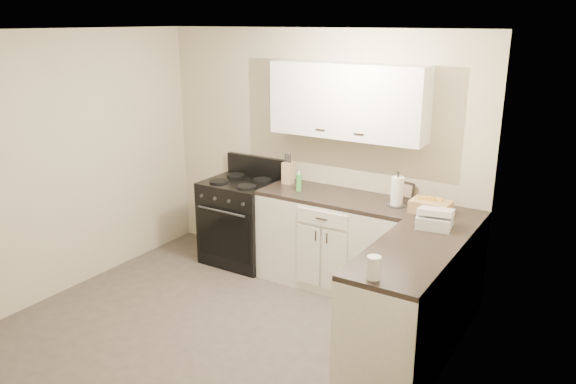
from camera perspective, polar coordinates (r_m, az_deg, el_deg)
The scene contains 20 objects.
floor at distance 4.92m, azimuth -8.11°, elevation -14.66°, with size 3.60×3.60×0.00m, color #473F38.
ceiling at distance 4.19m, azimuth -9.59°, elevation 15.87°, with size 3.60×3.60×0.00m, color white.
wall_back at distance 5.82m, azimuth 2.76°, elevation 3.95°, with size 3.60×3.60×0.00m, color beige.
wall_right at distance 3.55m, azimuth 14.03°, elevation -5.33°, with size 3.60×3.60×0.00m, color beige.
wall_left at distance 5.69m, azimuth -22.74°, elevation 2.32°, with size 3.60×3.60×0.00m, color beige.
base_cabinets_back at distance 5.62m, azimuth 4.94°, elevation -5.15°, with size 1.55×0.60×0.90m, color silver.
base_cabinets_right at distance 4.70m, azimuth 13.13°, elevation -10.23°, with size 0.60×1.90×0.90m, color silver.
countertop_back at distance 5.46m, azimuth 5.07°, elevation -0.58°, with size 1.55×0.60×0.04m, color black.
countertop_right at distance 4.51m, azimuth 13.53°, elevation -4.91°, with size 0.60×1.90×0.04m, color black.
upper_cabinets at distance 5.39m, azimuth 6.06°, elevation 9.19°, with size 1.55×0.30×0.70m, color white.
stove at distance 6.16m, azimuth -4.72°, elevation -3.00°, with size 0.75×0.65×0.91m, color black.
knife_block at distance 5.80m, azimuth -0.01°, elevation 1.93°, with size 0.10×0.09×0.23m, color tan.
paper_towel at distance 5.20m, azimuth 11.03°, elevation 0.06°, with size 0.11×0.11×0.27m, color white.
soap_bottle at distance 5.57m, azimuth 1.10°, elevation 0.96°, with size 0.06×0.06×0.17m, color green.
picture_frame at distance 5.43m, azimuth 12.07°, elevation 0.13°, with size 0.13×0.02×0.16m, color black.
wicker_basket at distance 5.09m, azimuth 14.28°, elevation -1.48°, with size 0.34×0.23×0.11m, color tan.
countertop_grill at distance 4.77m, azimuth 14.67°, elevation -2.88°, with size 0.28×0.26×0.10m, color silver.
glass_jar at distance 3.75m, azimuth 8.70°, elevation -7.61°, with size 0.09×0.09×0.16m, color silver.
oven_mitt_near at distance 4.43m, azimuth 7.35°, elevation -10.97°, with size 0.02×0.14×0.25m, color black.
oven_mitt_far at distance 4.59m, azimuth 8.36°, elevation -9.98°, with size 0.02×0.13×0.23m, color black.
Camera 1 is at (2.75, -3.15, 2.58)m, focal length 35.00 mm.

